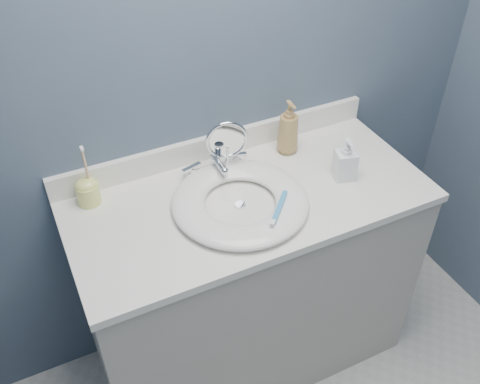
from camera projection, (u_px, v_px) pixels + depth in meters
back_wall at (214, 75)px, 1.78m from camera, size 2.20×0.02×2.40m
vanity_cabinet at (248, 285)px, 2.08m from camera, size 1.20×0.55×0.85m
countertop at (250, 200)px, 1.80m from camera, size 1.22×0.57×0.03m
backsplash at (218, 145)px, 1.94m from camera, size 1.22×0.02×0.09m
basin at (240, 202)px, 1.74m from camera, size 0.45×0.45×0.04m
drain at (240, 205)px, 1.75m from camera, size 0.04×0.04×0.01m
faucet at (216, 167)px, 1.87m from camera, size 0.25×0.13×0.07m
makeup_mirror at (227, 146)px, 1.81m from camera, size 0.14×0.08×0.21m
soap_bottle_amber at (288, 127)px, 1.93m from camera, size 0.08×0.08×0.21m
soap_bottle_clear at (346, 159)px, 1.82m from camera, size 0.09×0.09×0.15m
toothbrush_holder at (88, 190)px, 1.74m from camera, size 0.08×0.08×0.22m
toothbrush_lying at (279, 208)px, 1.68m from camera, size 0.13×0.14×0.02m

